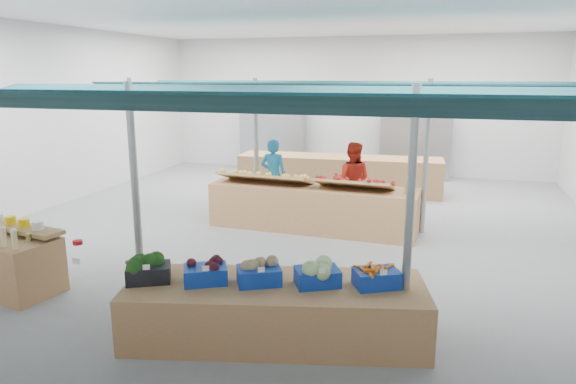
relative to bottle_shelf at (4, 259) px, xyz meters
name	(u,v)px	position (x,y,z in m)	size (l,w,h in m)	color
floor	(294,228)	(3.24, 4.09, -0.44)	(13.00, 13.00, 0.00)	slate
hall	(313,94)	(3.24, 5.53, 2.21)	(13.00, 13.00, 13.00)	silver
pole_grid	(309,155)	(3.99, 2.34, 1.37)	(10.00, 4.60, 3.00)	gray
awnings	(310,94)	(3.99, 2.34, 2.34)	(9.50, 7.08, 0.30)	black
back_shelving_left	(272,140)	(0.74, 10.09, 0.56)	(2.00, 0.50, 2.00)	#B23F33
back_shelving_right	(415,145)	(5.24, 10.09, 0.56)	(2.00, 0.50, 2.00)	#B23F33
bottle_shelf	(4,259)	(0.00, 0.00, 0.00)	(1.93, 1.38, 1.08)	#9C6A44
veg_counter	(276,311)	(4.27, -0.23, -0.10)	(3.51, 1.17, 0.68)	#9C6A44
fruit_counter	(313,208)	(3.60, 4.15, 0.01)	(4.16, 0.99, 0.89)	#9C6A44
far_counter	(339,174)	(3.44, 7.61, 0.04)	(5.30, 1.06, 0.95)	#9C6A44
vendor_left	(273,175)	(2.40, 5.25, 0.39)	(0.61, 0.40, 1.66)	#166492
vendor_right	(352,180)	(4.20, 5.25, 0.39)	(0.81, 0.63, 1.66)	#A11F13
crate_broccoli	(148,269)	(2.81, -0.59, 0.40)	(0.61, 0.54, 0.35)	black
crate_beets	(205,272)	(3.47, -0.43, 0.38)	(0.61, 0.54, 0.29)	#0E329A
crate_celeriac	(259,272)	(4.08, -0.28, 0.39)	(0.61, 0.54, 0.31)	#0E329A
crate_cabbage	(317,272)	(4.75, -0.12, 0.40)	(0.61, 0.54, 0.35)	#0E329A
crate_carrots	(376,277)	(5.41, 0.04, 0.35)	(0.61, 0.54, 0.29)	#0E329A
sparrow	(131,265)	(2.68, -0.75, 0.49)	(0.12, 0.09, 0.11)	brown
pole_ribbon	(77,244)	(1.90, -0.68, 0.64)	(0.12, 0.12, 0.28)	red
apple_heap_yellow	(265,176)	(2.61, 4.08, 0.62)	(1.94, 0.82, 0.27)	#997247
apple_heap_red	(354,182)	(4.44, 4.03, 0.62)	(1.54, 0.79, 0.27)	#997247
pineapple	(409,185)	(5.48, 3.99, 0.63)	(0.14, 0.14, 0.39)	#8C6019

